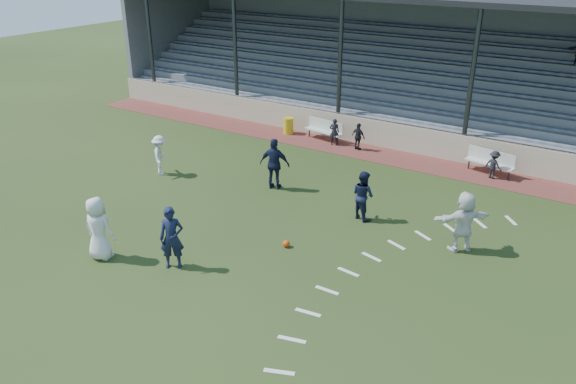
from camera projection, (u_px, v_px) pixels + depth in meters
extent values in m
plane|color=#273817|center=(243.00, 261.00, 16.65)|extent=(90.00, 90.00, 0.00)
cube|color=brown|center=(385.00, 156.00, 24.72)|extent=(34.00, 2.00, 0.02)
cube|color=#C5B497|center=(396.00, 137.00, 25.29)|extent=(34.00, 0.18, 1.20)
cube|color=beige|center=(323.00, 132.00, 26.42)|extent=(2.04, 0.71, 0.06)
cube|color=beige|center=(326.00, 125.00, 26.49)|extent=(1.98, 0.38, 0.54)
cylinder|color=#2D3035|center=(309.00, 133.00, 27.03)|extent=(0.06, 0.06, 0.40)
cylinder|color=#2D3035|center=(338.00, 140.00, 26.00)|extent=(0.06, 0.06, 0.40)
cube|color=beige|center=(489.00, 164.00, 22.61)|extent=(2.04, 0.78, 0.06)
cube|color=beige|center=(491.00, 157.00, 22.68)|extent=(1.97, 0.44, 0.54)
cylinder|color=#2D3035|center=(469.00, 164.00, 23.24)|extent=(0.06, 0.06, 0.40)
cylinder|color=#2D3035|center=(509.00, 175.00, 22.17)|extent=(0.06, 0.06, 0.40)
cylinder|color=gold|center=(288.00, 126.00, 27.40)|extent=(0.49, 0.49, 0.78)
sphere|color=#D43F0C|center=(286.00, 244.00, 17.37)|extent=(0.22, 0.22, 0.22)
imported|color=silver|center=(98.00, 229.00, 16.44)|extent=(1.05, 0.77, 1.96)
imported|color=#131935|center=(172.00, 238.00, 15.99)|extent=(0.82, 0.78, 1.89)
imported|color=#131935|center=(363.00, 195.00, 18.88)|extent=(1.01, 0.91, 1.72)
imported|color=silver|center=(160.00, 155.00, 22.52)|extent=(1.10, 1.20, 1.62)
imported|color=#131935|center=(275.00, 164.00, 21.12)|extent=(1.25, 0.77, 1.99)
imported|color=silver|center=(464.00, 222.00, 16.88)|extent=(1.69, 1.64, 1.92)
imported|color=black|center=(334.00, 132.00, 25.79)|extent=(0.54, 0.46, 1.25)
imported|color=black|center=(358.00, 137.00, 25.18)|extent=(0.78, 0.47, 1.23)
imported|color=black|center=(494.00, 165.00, 22.16)|extent=(0.84, 0.67, 1.14)
cube|color=slate|center=(400.00, 133.00, 25.71)|extent=(34.00, 0.80, 1.20)
cube|color=slate|center=(402.00, 119.00, 25.52)|extent=(33.00, 0.28, 0.10)
cube|color=slate|center=(407.00, 125.00, 26.24)|extent=(34.00, 0.80, 1.60)
cube|color=slate|center=(409.00, 107.00, 25.97)|extent=(33.00, 0.28, 0.10)
cube|color=slate|center=(414.00, 117.00, 26.78)|extent=(34.00, 0.80, 2.00)
cube|color=slate|center=(417.00, 94.00, 26.42)|extent=(33.00, 0.28, 0.10)
cube|color=slate|center=(420.00, 109.00, 27.31)|extent=(34.00, 0.80, 2.40)
cube|color=slate|center=(423.00, 83.00, 26.87)|extent=(33.00, 0.28, 0.10)
cube|color=slate|center=(426.00, 101.00, 27.84)|extent=(34.00, 0.80, 2.80)
cube|color=slate|center=(430.00, 71.00, 27.32)|extent=(33.00, 0.28, 0.10)
cube|color=slate|center=(432.00, 94.00, 28.38)|extent=(34.00, 0.80, 3.20)
cube|color=slate|center=(436.00, 60.00, 27.78)|extent=(33.00, 0.28, 0.10)
cube|color=slate|center=(438.00, 86.00, 28.91)|extent=(34.00, 0.80, 3.60)
cube|color=slate|center=(442.00, 50.00, 28.23)|extent=(33.00, 0.28, 0.10)
cube|color=slate|center=(443.00, 80.00, 29.44)|extent=(34.00, 0.80, 4.00)
cube|color=slate|center=(448.00, 39.00, 28.68)|extent=(33.00, 0.28, 0.10)
cube|color=slate|center=(448.00, 73.00, 29.98)|extent=(34.00, 0.80, 4.40)
cube|color=slate|center=(454.00, 29.00, 29.13)|extent=(33.00, 0.28, 0.10)
cube|color=slate|center=(454.00, 52.00, 30.03)|extent=(34.00, 0.40, 6.40)
cube|color=slate|center=(174.00, 35.00, 35.50)|extent=(0.30, 7.80, 6.40)
cylinder|color=#2D3035|center=(151.00, 46.00, 31.61)|extent=(0.20, 0.20, 6.50)
cylinder|color=#2D3035|center=(236.00, 57.00, 28.68)|extent=(0.20, 0.20, 6.50)
cylinder|color=#2D3035|center=(340.00, 70.00, 25.74)|extent=(0.20, 0.20, 6.50)
cylinder|color=#2D3035|center=(471.00, 87.00, 22.81)|extent=(0.20, 0.20, 6.50)
cylinder|color=#2D3035|center=(397.00, 123.00, 25.02)|extent=(34.00, 0.05, 0.05)
cube|color=white|center=(511.00, 220.00, 19.04)|extent=(0.54, 0.61, 0.01)
cube|color=white|center=(480.00, 223.00, 18.84)|extent=(0.59, 0.56, 0.01)
cube|color=white|center=(451.00, 228.00, 18.52)|extent=(0.64, 0.51, 0.01)
cube|color=white|center=(423.00, 235.00, 18.07)|extent=(0.67, 0.44, 0.01)
cube|color=white|center=(396.00, 245.00, 17.51)|extent=(0.70, 0.37, 0.01)
cube|color=white|center=(372.00, 257.00, 16.85)|extent=(0.71, 0.29, 0.01)
cube|color=white|center=(348.00, 272.00, 16.09)|extent=(0.71, 0.21, 0.01)
cube|color=white|center=(327.00, 290.00, 15.25)|extent=(0.70, 0.12, 0.01)
cube|color=white|center=(308.00, 312.00, 14.34)|extent=(0.71, 0.21, 0.01)
cube|color=white|center=(292.00, 339.00, 13.37)|extent=(0.71, 0.29, 0.01)
cube|color=white|center=(279.00, 372.00, 12.37)|extent=(0.70, 0.37, 0.01)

